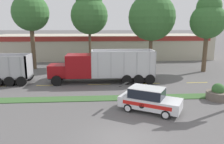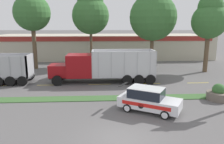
# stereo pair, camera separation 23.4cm
# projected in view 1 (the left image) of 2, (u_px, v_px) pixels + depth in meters

# --- Properties ---
(ground_plane) EXTENTS (600.00, 600.00, 0.00)m
(ground_plane) POSITION_uv_depth(u_px,v_px,m) (122.00, 139.00, 12.06)
(ground_plane) COLOR #5B5959
(grass_verge) EXTENTS (120.00, 1.37, 0.06)m
(grass_verge) POSITION_uv_depth(u_px,v_px,m) (113.00, 98.00, 18.82)
(grass_verge) COLOR #3D6633
(grass_verge) RESTS_ON ground_plane
(centre_line_3) EXTENTS (2.40, 0.14, 0.01)m
(centre_line_3) POSITION_uv_depth(u_px,v_px,m) (48.00, 85.00, 22.96)
(centre_line_3) COLOR yellow
(centre_line_3) RESTS_ON ground_plane
(centre_line_4) EXTENTS (2.40, 0.14, 0.01)m
(centre_line_4) POSITION_uv_depth(u_px,v_px,m) (99.00, 84.00, 23.32)
(centre_line_4) COLOR yellow
(centre_line_4) RESTS_ON ground_plane
(centre_line_5) EXTENTS (2.40, 0.14, 0.01)m
(centre_line_5) POSITION_uv_depth(u_px,v_px,m) (149.00, 83.00, 23.69)
(centre_line_5) COLOR yellow
(centre_line_5) RESTS_ON ground_plane
(centre_line_6) EXTENTS (2.40, 0.14, 0.01)m
(centre_line_6) POSITION_uv_depth(u_px,v_px,m) (197.00, 83.00, 24.05)
(centre_line_6) COLOR yellow
(centre_line_6) RESTS_ON ground_plane
(dump_truck_lead) EXTENTS (11.47, 2.84, 3.53)m
(dump_truck_lead) POSITION_uv_depth(u_px,v_px,m) (93.00, 68.00, 23.89)
(dump_truck_lead) COLOR black
(dump_truck_lead) RESTS_ON ground_plane
(rally_car) EXTENTS (4.71, 3.82, 1.80)m
(rally_car) POSITION_uv_depth(u_px,v_px,m) (149.00, 99.00, 15.88)
(rally_car) COLOR white
(rally_car) RESTS_ON ground_plane
(stone_planter) EXTENTS (1.88, 1.88, 1.40)m
(stone_planter) POSITION_uv_depth(u_px,v_px,m) (218.00, 94.00, 18.50)
(stone_planter) COLOR #6B6056
(stone_planter) RESTS_ON ground_plane
(store_building_backdrop) EXTENTS (40.51, 12.10, 4.39)m
(store_building_backdrop) POSITION_uv_depth(u_px,v_px,m) (101.00, 46.00, 43.44)
(store_building_backdrop) COLOR #BCB29E
(store_building_backdrop) RESTS_ON ground_plane
(tree_behind_left) EXTENTS (5.07, 5.07, 11.72)m
(tree_behind_left) POSITION_uv_depth(u_px,v_px,m) (30.00, 9.00, 30.04)
(tree_behind_left) COLOR brown
(tree_behind_left) RESTS_ON ground_plane
(tree_behind_centre) EXTENTS (6.62, 6.62, 12.27)m
(tree_behind_centre) POSITION_uv_depth(u_px,v_px,m) (152.00, 12.00, 30.61)
(tree_behind_centre) COLOR brown
(tree_behind_centre) RESTS_ON ground_plane
(tree_behind_right) EXTENTS (5.52, 5.52, 11.74)m
(tree_behind_right) POSITION_uv_depth(u_px,v_px,m) (89.00, 12.00, 32.31)
(tree_behind_right) COLOR brown
(tree_behind_right) RESTS_ON ground_plane
(tree_behind_far_right) EXTENTS (4.53, 4.53, 10.10)m
(tree_behind_far_right) POSITION_uv_depth(u_px,v_px,m) (208.00, 18.00, 28.38)
(tree_behind_far_right) COLOR brown
(tree_behind_far_right) RESTS_ON ground_plane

